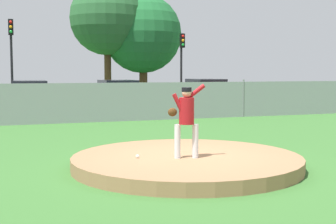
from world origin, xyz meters
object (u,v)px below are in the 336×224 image
traffic_cone_orange (223,102)px  traffic_light_near (11,48)px  parked_car_red (206,95)px  baseball (137,156)px  traffic_light_far (182,56)px  parked_car_teal (118,97)px  pitcher_youth (186,115)px  parked_car_white (30,98)px

traffic_cone_orange → traffic_light_near: traffic_light_near is taller
parked_car_red → traffic_cone_orange: (2.18, 2.16, -0.55)m
baseball → traffic_light_far: bearing=65.8°
parked_car_red → parked_car_teal: parked_car_red is taller
pitcher_youth → baseball: size_ratio=21.43×
traffic_cone_orange → traffic_light_near: 13.03m
parked_car_teal → traffic_light_near: bearing=140.0°
parked_car_teal → traffic_light_near: size_ratio=0.88×
baseball → traffic_cone_orange: 19.71m
pitcher_youth → traffic_cone_orange: pitcher_youth is taller
parked_car_white → parked_car_teal: (4.49, 0.09, -0.01)m
baseball → traffic_cone_orange: size_ratio=0.13×
pitcher_youth → parked_car_teal: 15.19m
parked_car_teal → traffic_cone_orange: (7.24, 2.06, -0.54)m
parked_car_red → traffic_light_far: bearing=87.6°
traffic_light_near → traffic_cone_orange: bearing=-10.4°
traffic_cone_orange → traffic_light_far: bearing=136.1°
pitcher_youth → traffic_light_near: traffic_light_near is taller
pitcher_youth → traffic_light_far: (7.43, 19.03, 1.93)m
pitcher_youth → traffic_light_near: size_ratio=0.31×
parked_car_red → traffic_light_far: traffic_light_far is taller
traffic_cone_orange → pitcher_youth: bearing=-118.9°
traffic_light_near → parked_car_white: bearing=-81.2°
traffic_cone_orange → parked_car_teal: bearing=-164.1°
parked_car_red → parked_car_teal: size_ratio=0.99×
parked_car_red → traffic_light_near: 11.47m
baseball → parked_car_white: (-1.33, 14.58, 0.50)m
traffic_light_near → traffic_light_far: 10.42m
parked_car_teal → traffic_light_near: (-5.18, 4.33, 2.68)m
parked_car_white → parked_car_teal: size_ratio=1.07×
parked_car_red → traffic_light_near: bearing=156.6°
pitcher_youth → parked_car_white: 15.12m
baseball → traffic_light_near: size_ratio=0.01×
traffic_light_near → traffic_light_far: size_ratio=1.12×
pitcher_youth → parked_car_red: (7.25, 14.93, -0.39)m
parked_car_white → parked_car_teal: bearing=1.2°
baseball → traffic_light_far: traffic_light_far is taller
parked_car_red → baseball: bearing=-119.4°
parked_car_white → traffic_light_far: (9.72, 4.09, 2.32)m
baseball → parked_car_teal: parked_car_teal is taller
traffic_light_far → traffic_cone_orange: bearing=-43.9°
parked_car_white → traffic_light_near: size_ratio=0.95×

